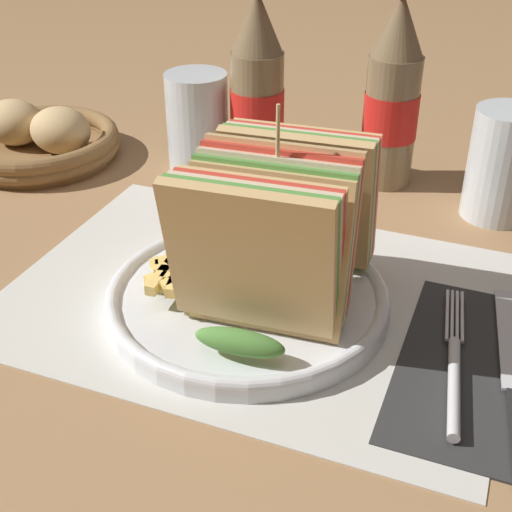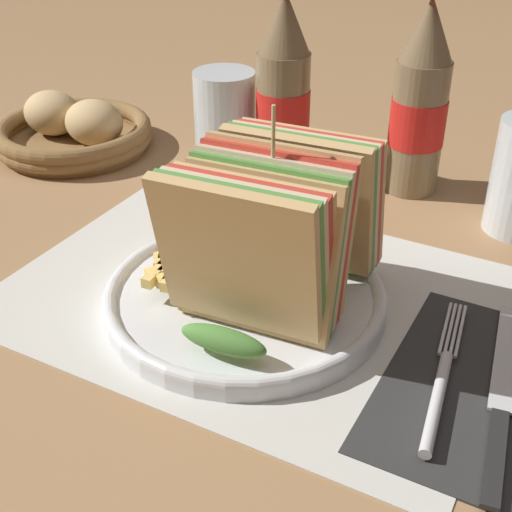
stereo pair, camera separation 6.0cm
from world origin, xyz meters
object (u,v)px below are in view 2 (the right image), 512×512
object	(u,v)px
club_sandwich	(273,231)
glass_far	(225,121)
bread_basket	(73,132)
fork	(440,385)
plate_main	(245,297)
knife	(502,394)
coke_bottle_near	(283,94)
coke_bottle_far	(420,103)

from	to	relation	value
club_sandwich	glass_far	size ratio (longest dim) A/B	1.73
club_sandwich	bread_basket	bearing A→B (deg)	152.90
bread_basket	glass_far	bearing A→B (deg)	12.23
glass_far	bread_basket	bearing A→B (deg)	-167.77
fork	bread_basket	world-z (taller)	bread_basket
plate_main	glass_far	bearing A→B (deg)	123.58
club_sandwich	glass_far	world-z (taller)	club_sandwich
knife	coke_bottle_near	xyz separation A→B (m)	(-0.31, 0.26, 0.09)
plate_main	club_sandwich	world-z (taller)	club_sandwich
club_sandwich	fork	world-z (taller)	club_sandwich
plate_main	fork	size ratio (longest dim) A/B	1.36
club_sandwich	bread_basket	xyz separation A→B (m)	(-0.38, 0.19, -0.06)
plate_main	knife	xyz separation A→B (m)	(0.22, -0.01, -0.00)
knife	coke_bottle_far	xyz separation A→B (m)	(-0.17, 0.30, 0.09)
club_sandwich	knife	bearing A→B (deg)	-4.98
fork	knife	world-z (taller)	fork
fork	club_sandwich	bearing A→B (deg)	160.58
glass_far	bread_basket	distance (m)	0.20
fork	coke_bottle_near	world-z (taller)	coke_bottle_near
coke_bottle_far	club_sandwich	bearing A→B (deg)	-95.62
plate_main	knife	bearing A→B (deg)	-3.55
knife	coke_bottle_near	distance (m)	0.41
plate_main	coke_bottle_near	world-z (taller)	coke_bottle_near
plate_main	glass_far	xyz separation A→B (m)	(-0.16, 0.24, 0.05)
knife	glass_far	xyz separation A→B (m)	(-0.38, 0.25, 0.05)
club_sandwich	knife	size ratio (longest dim) A/B	0.92
fork	bread_basket	bearing A→B (deg)	149.16
coke_bottle_near	glass_far	distance (m)	0.08
plate_main	glass_far	world-z (taller)	glass_far
plate_main	bread_basket	bearing A→B (deg)	150.91
fork	knife	xyz separation A→B (m)	(0.04, 0.01, -0.00)
knife	bread_basket	size ratio (longest dim) A/B	1.11
coke_bottle_near	plate_main	bearing A→B (deg)	-70.31
bread_basket	fork	bearing A→B (deg)	-22.96
club_sandwich	coke_bottle_near	world-z (taller)	coke_bottle_near
glass_far	bread_basket	world-z (taller)	glass_far
plate_main	coke_bottle_far	distance (m)	0.31
club_sandwich	coke_bottle_far	bearing A→B (deg)	84.38
club_sandwich	fork	bearing A→B (deg)	-11.54
knife	club_sandwich	bearing A→B (deg)	167.15
glass_far	fork	bearing A→B (deg)	-38.54
plate_main	coke_bottle_far	xyz separation A→B (m)	(0.05, 0.29, 0.09)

